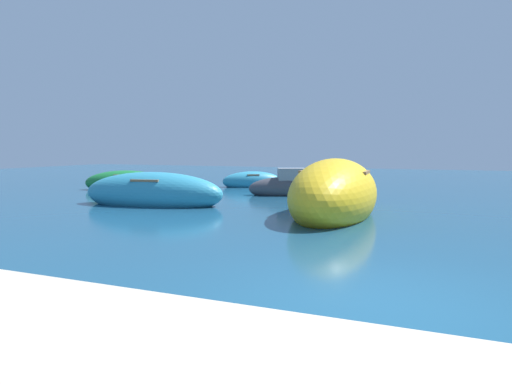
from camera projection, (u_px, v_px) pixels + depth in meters
ground at (373, 301)px, 5.85m from camera, size 80.00×80.00×0.00m
moored_boat_0 at (334, 195)px, 13.46m from camera, size 2.70×6.11×2.27m
moored_boat_1 at (153, 193)px, 15.86m from camera, size 5.54×2.49×1.56m
moored_boat_3 at (286, 187)px, 19.20m from camera, size 3.46×2.36×1.43m
moored_boat_4 at (252, 181)px, 23.39m from camera, size 3.37×2.68×1.08m
moored_boat_6 at (126, 183)px, 21.73m from camera, size 4.32×2.69×1.25m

